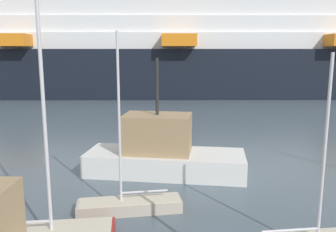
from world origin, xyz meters
TOP-DOWN VIEW (x-y plane):
  - sailboat_0 at (-1.28, 6.06)m, footprint 4.47×1.90m
  - fishing_boat_1 at (-0.15, 10.88)m, footprint 8.90×3.85m
  - cruise_ship at (11.18, 50.48)m, footprint 129.71×24.60m

SIDE VIEW (x-z plane):
  - sailboat_0 at x=-1.28m, z-range -3.34..4.09m
  - fishing_boat_1 at x=-0.15m, z-range -1.97..4.36m
  - cruise_ship at x=11.18m, z-range -3.77..16.74m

